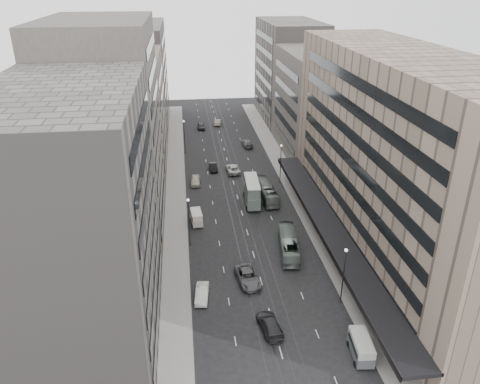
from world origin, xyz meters
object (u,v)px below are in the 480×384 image
double_decker (252,191)px  pedestrian (381,318)px  bus_far (266,191)px  bus_near (288,244)px  sedan_1 (202,293)px  panel_van (197,217)px  sedan_2 (248,277)px  vw_microbus (361,347)px

double_decker → pedestrian: size_ratio=5.00×
bus_far → pedestrian: 38.27m
bus_near → sedan_1: bearing=42.9°
panel_van → sedan_1: (-0.14, -20.77, -0.57)m
double_decker → sedan_2: 25.32m
bus_near → double_decker: double_decker is taller
bus_far → sedan_1: 32.52m
double_decker → pedestrian: bearing=-70.2°
double_decker → sedan_1: (-10.89, -27.78, -1.75)m
bus_far → vw_microbus: bus_far is taller
double_decker → sedan_1: double_decker is taller
double_decker → pedestrian: double_decker is taller
bus_far → vw_microbus: size_ratio=2.25×
double_decker → sedan_1: size_ratio=1.83×
double_decker → vw_microbus: 41.10m
bus_near → double_decker: size_ratio=1.23×
bus_far → pedestrian: bus_far is taller
bus_near → pedestrian: bearing=121.1°
bus_near → bus_far: bus_far is taller
bus_near → vw_microbus: bearing=106.1°
pedestrian → sedan_2: bearing=-45.4°
double_decker → bus_far: bearing=31.1°
bus_far → sedan_1: (-13.90, -29.39, -0.74)m
bus_near → panel_van: 17.62m
bus_far → panel_van: 16.23m
bus_near → sedan_1: bus_near is taller
bus_far → panel_van: size_ratio=2.72×
bus_far → vw_microbus: bearing=90.3°
bus_near → panel_van: bearing=-30.6°
panel_van → double_decker: bearing=28.2°
bus_far → sedan_2: (-7.30, -26.50, -0.67)m
panel_van → sedan_1: bearing=-95.3°
pedestrian → double_decker: bearing=-82.6°
sedan_1 → sedan_2: sedan_2 is taller
bus_far → pedestrian: size_ratio=6.29×
pedestrian → bus_far: bearing=-87.7°
double_decker → sedan_2: size_ratio=1.42×
vw_microbus → sedan_1: (-17.33, 12.80, -0.63)m
sedan_1 → double_decker: bearing=75.3°
double_decker → vw_microbus: size_ratio=1.79×
vw_microbus → panel_van: bearing=122.5°
bus_near → sedan_2: 10.17m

